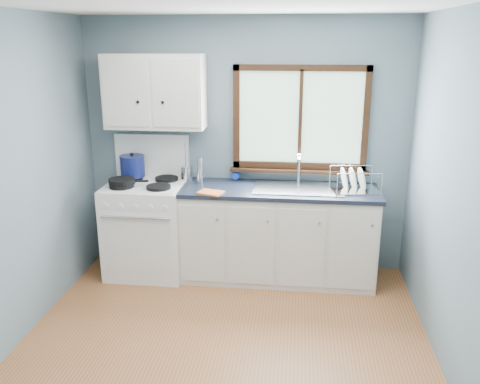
# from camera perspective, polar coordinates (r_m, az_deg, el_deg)

# --- Properties ---
(floor) EXTENTS (3.20, 3.60, 0.02)m
(floor) POSITION_cam_1_polar(r_m,az_deg,el_deg) (3.93, -2.36, -18.90)
(floor) COLOR #9B5D33
(floor) RESTS_ON ground
(wall_back) EXTENTS (3.20, 0.02, 2.50)m
(wall_back) POSITION_cam_1_polar(r_m,az_deg,el_deg) (5.09, 0.62, 5.13)
(wall_back) COLOR slate
(wall_back) RESTS_ON ground
(wall_front) EXTENTS (3.20, 0.02, 2.50)m
(wall_front) POSITION_cam_1_polar(r_m,az_deg,el_deg) (1.77, -12.52, -19.45)
(wall_front) COLOR slate
(wall_front) RESTS_ON ground
(wall_right) EXTENTS (0.02, 3.60, 2.50)m
(wall_right) POSITION_cam_1_polar(r_m,az_deg,el_deg) (3.49, 24.53, -1.97)
(wall_right) COLOR slate
(wall_right) RESTS_ON ground
(gas_range) EXTENTS (0.76, 0.69, 1.36)m
(gas_range) POSITION_cam_1_polar(r_m,az_deg,el_deg) (5.16, -10.37, -3.71)
(gas_range) COLOR white
(gas_range) RESTS_ON floor
(base_cabinets) EXTENTS (1.85, 0.60, 0.88)m
(base_cabinets) POSITION_cam_1_polar(r_m,az_deg,el_deg) (5.00, 4.27, -5.19)
(base_cabinets) COLOR silver
(base_cabinets) RESTS_ON floor
(countertop) EXTENTS (1.89, 0.64, 0.04)m
(countertop) POSITION_cam_1_polar(r_m,az_deg,el_deg) (4.84, 4.39, 0.19)
(countertop) COLOR black
(countertop) RESTS_ON base_cabinets
(sink) EXTENTS (0.84, 0.46, 0.44)m
(sink) POSITION_cam_1_polar(r_m,az_deg,el_deg) (4.85, 6.51, -0.34)
(sink) COLOR silver
(sink) RESTS_ON countertop
(window) EXTENTS (1.36, 0.10, 1.03)m
(window) POSITION_cam_1_polar(r_m,az_deg,el_deg) (4.98, 6.76, 7.41)
(window) COLOR #9EC6A8
(window) RESTS_ON wall_back
(upper_cabinets) EXTENTS (0.95, 0.35, 0.70)m
(upper_cabinets) POSITION_cam_1_polar(r_m,az_deg,el_deg) (4.99, -9.54, 11.06)
(upper_cabinets) COLOR silver
(upper_cabinets) RESTS_ON wall_back
(skillet) EXTENTS (0.39, 0.29, 0.05)m
(skillet) POSITION_cam_1_polar(r_m,az_deg,el_deg) (4.94, -13.09, 1.18)
(skillet) COLOR black
(skillet) RESTS_ON gas_range
(stockpot) EXTENTS (0.28, 0.28, 0.24)m
(stockpot) POSITION_cam_1_polar(r_m,az_deg,el_deg) (5.17, -11.98, 2.90)
(stockpot) COLOR #0F164C
(stockpot) RESTS_ON gas_range
(utensil_crock) EXTENTS (0.13, 0.13, 0.38)m
(utensil_crock) POSITION_cam_1_polar(r_m,az_deg,el_deg) (5.08, -5.97, 2.09)
(utensil_crock) COLOR silver
(utensil_crock) RESTS_ON countertop
(thermos) EXTENTS (0.07, 0.07, 0.26)m
(thermos) POSITION_cam_1_polar(r_m,az_deg,el_deg) (4.97, -4.53, 2.45)
(thermos) COLOR silver
(thermos) RESTS_ON countertop
(soap_bottle) EXTENTS (0.09, 0.09, 0.23)m
(soap_bottle) POSITION_cam_1_polar(r_m,az_deg,el_deg) (5.06, -0.56, 2.58)
(soap_bottle) COLOR blue
(soap_bottle) RESTS_ON countertop
(dish_towel) EXTENTS (0.26, 0.22, 0.02)m
(dish_towel) POSITION_cam_1_polar(r_m,az_deg,el_deg) (4.66, -3.30, -0.07)
(dish_towel) COLOR orange
(dish_towel) RESTS_ON countertop
(dish_rack) EXTENTS (0.47, 0.39, 0.22)m
(dish_rack) POSITION_cam_1_polar(r_m,az_deg,el_deg) (4.84, 12.66, 0.81)
(dish_rack) COLOR silver
(dish_rack) RESTS_ON countertop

